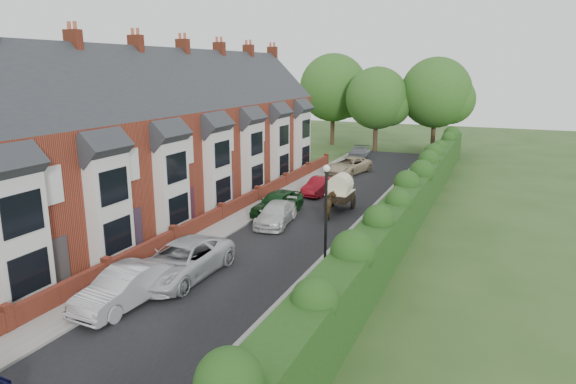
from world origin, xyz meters
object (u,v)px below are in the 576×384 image
object	(u,v)px
car_silver_a	(125,287)
horse_cart	(340,189)
car_beige	(348,166)
lamppost	(326,207)
car_silver_b	(182,261)
car_white	(276,214)
car_grey	(358,155)
car_red	(320,186)
horse	(330,206)
car_green	(278,203)

from	to	relation	value
car_silver_a	horse_cart	bearing A→B (deg)	81.30
car_silver_a	car_beige	xyz separation A→B (m)	(0.79, 28.39, -0.04)
lamppost	car_silver_b	xyz separation A→B (m)	(-5.92, -2.41, -2.50)
car_white	car_grey	bearing A→B (deg)	85.07
car_silver_b	car_red	distance (m)	17.01
car_silver_a	car_red	xyz separation A→B (m)	(1.00, 20.18, -0.12)
car_beige	horse_cart	distance (m)	12.09
car_red	car_silver_b	bearing A→B (deg)	-86.05
horse	lamppost	bearing A→B (deg)	88.63
car_green	horse	world-z (taller)	horse
lamppost	car_silver_b	world-z (taller)	lamppost
car_silver_a	car_beige	distance (m)	28.40
lamppost	car_red	distance (m)	15.79
car_green	car_red	xyz separation A→B (m)	(0.74, 5.99, -0.12)
car_grey	horse_cart	world-z (taller)	horse_cart
horse	car_green	bearing A→B (deg)	-10.65
car_green	horse	distance (m)	3.43
car_silver_a	car_grey	world-z (taller)	car_silver_a
car_silver_b	horse	distance (m)	11.89
car_white	car_beige	bearing A→B (deg)	83.29
car_silver_b	lamppost	bearing A→B (deg)	22.92
car_silver_b	horse	world-z (taller)	car_silver_b
horse_cart	car_grey	bearing A→B (deg)	101.53
horse	horse_cart	distance (m)	2.12
car_grey	car_silver_b	bearing A→B (deg)	-94.97
car_silver_a	car_red	world-z (taller)	car_silver_a
car_silver_b	horse_cart	xyz separation A→B (m)	(3.18, 13.49, 0.60)
car_green	lamppost	bearing A→B (deg)	-47.72
car_silver_b	car_white	world-z (taller)	car_silver_b
car_silver_a	car_red	size ratio (longest dim) A/B	1.19
car_green	car_grey	bearing A→B (deg)	97.48
car_silver_a	horse	distance (m)	15.09
car_silver_b	car_green	distance (m)	11.01
car_silver_a	car_white	distance (m)	12.23
car_green	car_red	world-z (taller)	car_green
car_red	horse	bearing A→B (deg)	-58.68
car_green	horse_cart	bearing A→B (deg)	42.89
lamppost	car_grey	xyz separation A→B (m)	(-6.40, 29.00, -2.60)
lamppost	horse	size ratio (longest dim) A/B	2.75
car_grey	car_green	bearing A→B (deg)	-95.12
lamppost	car_white	bearing A→B (deg)	129.04
car_beige	car_green	bearing A→B (deg)	-79.44
lamppost	car_beige	bearing A→B (deg)	103.81
car_green	horse	bearing A→B (deg)	14.33
car_silver_b	horse	size ratio (longest dim) A/B	3.06
lamppost	car_green	xyz separation A→B (m)	(-6.14, 8.60, -2.53)
car_white	car_green	bearing A→B (deg)	103.92
car_white	horse	bearing A→B (deg)	35.62
car_beige	car_red	bearing A→B (deg)	-75.87
car_green	car_white	bearing A→B (deg)	-61.72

